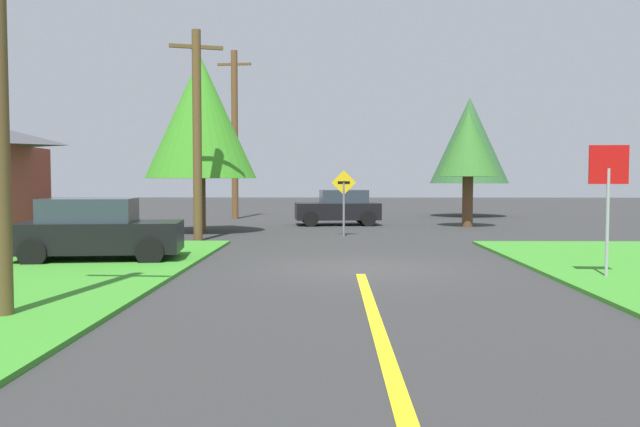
{
  "coord_description": "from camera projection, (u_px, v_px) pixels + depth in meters",
  "views": [
    {
      "loc": [
        -0.66,
        -15.24,
        2.1
      ],
      "look_at": [
        -0.98,
        3.57,
        1.11
      ],
      "focal_mm": 36.41,
      "sensor_mm": 36.0,
      "label": 1
    }
  ],
  "objects": [
    {
      "name": "ground_plane",
      "position": [
        359.0,
        268.0,
        15.32
      ],
      "size": [
        120.0,
        120.0,
        0.0
      ],
      "primitive_type": "plane",
      "color": "#2F2F2F"
    },
    {
      "name": "lane_stripe_center",
      "position": [
        389.0,
        365.0,
        7.33
      ],
      "size": [
        0.2,
        14.0,
        0.01
      ],
      "primitive_type": "cube",
      "color": "yellow",
      "rests_on": "ground"
    },
    {
      "name": "stop_sign",
      "position": [
        608.0,
        184.0,
        13.45
      ],
      "size": [
        0.81,
        0.08,
        2.81
      ],
      "rotation": [
        0.0,
        0.0,
        3.09
      ],
      "color": "#9EA0A8",
      "rests_on": "ground"
    },
    {
      "name": "car_approaching_junction",
      "position": [
        339.0,
        208.0,
        29.8
      ],
      "size": [
        4.0,
        2.38,
        1.62
      ],
      "rotation": [
        0.0,
        0.0,
        3.26
      ],
      "color": "black",
      "rests_on": "ground"
    },
    {
      "name": "parked_car_near_building",
      "position": [
        97.0,
        231.0,
        16.44
      ],
      "size": [
        4.23,
        2.36,
        1.62
      ],
      "rotation": [
        0.0,
        0.0,
        0.12
      ],
      "color": "black",
      "rests_on": "ground"
    },
    {
      "name": "utility_pole_mid",
      "position": [
        197.0,
        133.0,
        21.95
      ],
      "size": [
        1.76,
        0.65,
        7.13
      ],
      "color": "brown",
      "rests_on": "ground"
    },
    {
      "name": "utility_pole_far",
      "position": [
        235.0,
        134.0,
        34.38
      ],
      "size": [
        1.8,
        0.35,
        8.88
      ],
      "color": "brown",
      "rests_on": "ground"
    },
    {
      "name": "direction_sign",
      "position": [
        344.0,
        195.0,
        23.84
      ],
      "size": [
        0.9,
        0.12,
        2.44
      ],
      "color": "slate",
      "rests_on": "ground"
    },
    {
      "name": "oak_tree_left",
      "position": [
        201.0,
        117.0,
        25.58
      ],
      "size": [
        4.38,
        4.38,
        6.96
      ],
      "color": "brown",
      "rests_on": "ground"
    },
    {
      "name": "pine_tree_center",
      "position": [
        468.0,
        145.0,
        28.65
      ],
      "size": [
        2.66,
        2.66,
        5.15
      ],
      "color": "brown",
      "rests_on": "ground"
    },
    {
      "name": "oak_tree_right",
      "position": [
        469.0,
        141.0,
        36.47
      ],
      "size": [
        4.37,
        4.37,
        6.69
      ],
      "color": "brown",
      "rests_on": "ground"
    }
  ]
}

